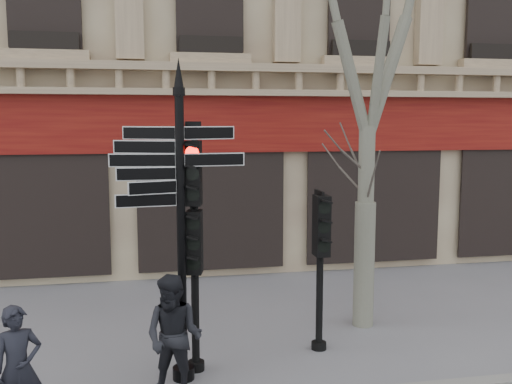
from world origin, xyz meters
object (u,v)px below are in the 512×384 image
(traffic_signal_secondary, at_px, (320,243))
(pedestrian_b, at_px, (174,337))
(fingerpost, at_px, (180,168))
(pedestrian_a, at_px, (18,368))
(traffic_signal_main, at_px, (194,216))

(traffic_signal_secondary, bearing_deg, pedestrian_b, -153.14)
(traffic_signal_secondary, height_order, pedestrian_b, traffic_signal_secondary)
(fingerpost, relative_size, pedestrian_a, 2.97)
(fingerpost, bearing_deg, pedestrian_b, -101.07)
(traffic_signal_secondary, distance_m, pedestrian_b, 2.81)
(fingerpost, bearing_deg, pedestrian_a, -149.44)
(pedestrian_a, xyz_separation_m, pedestrian_b, (1.86, 0.45, 0.07))
(fingerpost, height_order, pedestrian_a, fingerpost)
(fingerpost, distance_m, pedestrian_b, 2.27)
(traffic_signal_main, relative_size, traffic_signal_secondary, 1.45)
(traffic_signal_secondary, xyz_separation_m, pedestrian_a, (-4.22, -1.64, -1.00))
(fingerpost, relative_size, traffic_signal_main, 1.23)
(fingerpost, height_order, traffic_signal_main, fingerpost)
(traffic_signal_main, bearing_deg, pedestrian_b, -101.82)
(traffic_signal_main, xyz_separation_m, traffic_signal_secondary, (2.02, 0.41, -0.56))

